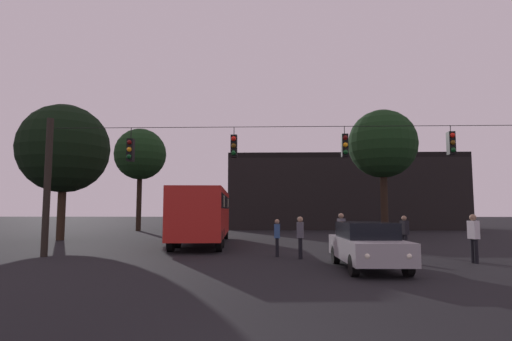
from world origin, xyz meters
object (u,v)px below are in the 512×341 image
(pedestrian_crossing_center, at_px, (404,232))
(tree_right_far, at_px, (383,144))
(pedestrian_near_bus, at_px, (300,235))
(pedestrian_crossing_right, at_px, (474,235))
(pedestrian_trailing, at_px, (341,230))
(tree_left_silhouette, at_px, (140,155))
(city_bus, at_px, (204,211))
(pedestrian_crossing_left, at_px, (277,236))
(car_near_right, at_px, (367,245))
(tree_behind_building, at_px, (64,149))

(pedestrian_crossing_center, distance_m, tree_right_far, 11.24)
(pedestrian_near_bus, height_order, tree_right_far, tree_right_far)
(pedestrian_crossing_right, bearing_deg, pedestrian_near_bus, 169.61)
(pedestrian_trailing, height_order, tree_left_silhouette, tree_left_silhouette)
(city_bus, xyz_separation_m, tree_left_silhouette, (-8.36, 14.45, 5.22))
(pedestrian_crossing_center, bearing_deg, tree_left_silhouette, 133.90)
(pedestrian_crossing_left, height_order, tree_right_far, tree_right_far)
(pedestrian_crossing_right, xyz_separation_m, pedestrian_trailing, (-4.19, 3.48, 0.00))
(car_near_right, distance_m, pedestrian_crossing_left, 4.55)
(pedestrian_crossing_center, xyz_separation_m, pedestrian_near_bus, (-4.85, -2.32, -0.00))
(car_near_right, distance_m, pedestrian_trailing, 5.10)
(pedestrian_near_bus, distance_m, pedestrian_trailing, 3.10)
(city_bus, xyz_separation_m, pedestrian_crossing_left, (4.04, -5.99, -1.00))
(pedestrian_crossing_center, distance_m, tree_left_silhouette, 26.91)
(city_bus, height_order, tree_behind_building, tree_behind_building)
(pedestrian_crossing_left, xyz_separation_m, pedestrian_near_bus, (0.91, -0.76, 0.08))
(tree_right_far, bearing_deg, car_near_right, -107.68)
(car_near_right, height_order, tree_behind_building, tree_behind_building)
(pedestrian_trailing, xyz_separation_m, tree_right_far, (4.63, 9.60, 5.45))
(car_near_right, distance_m, tree_behind_building, 21.22)
(city_bus, xyz_separation_m, pedestrian_trailing, (6.98, -4.40, -0.85))
(pedestrian_crossing_right, distance_m, pedestrian_near_bus, 6.33)
(pedestrian_crossing_left, height_order, pedestrian_near_bus, pedestrian_near_bus)
(car_near_right, xyz_separation_m, tree_left_silhouette, (-15.29, 23.95, 6.29))
(pedestrian_crossing_center, bearing_deg, city_bus, 155.71)
(tree_right_far, bearing_deg, pedestrian_crossing_right, -91.94)
(city_bus, relative_size, tree_left_silhouette, 1.17)
(pedestrian_crossing_left, distance_m, tree_behind_building, 16.98)
(pedestrian_crossing_center, height_order, tree_left_silhouette, tree_left_silhouette)
(pedestrian_crossing_left, distance_m, tree_left_silhouette, 24.71)
(pedestrian_near_bus, bearing_deg, car_near_right, -54.21)
(pedestrian_crossing_left, height_order, pedestrian_crossing_right, pedestrian_crossing_right)
(tree_left_silhouette, bearing_deg, car_near_right, -57.44)
(tree_left_silhouette, bearing_deg, city_bus, -59.94)
(pedestrian_trailing, bearing_deg, car_near_right, -90.56)
(car_near_right, height_order, pedestrian_crossing_right, pedestrian_crossing_right)
(pedestrian_crossing_right, xyz_separation_m, tree_right_far, (0.44, 13.09, 5.45))
(pedestrian_crossing_center, bearing_deg, pedestrian_near_bus, -154.43)
(pedestrian_crossing_center, bearing_deg, tree_right_far, 79.32)
(pedestrian_crossing_center, bearing_deg, car_near_right, -119.50)
(pedestrian_crossing_center, xyz_separation_m, pedestrian_trailing, (-2.82, 0.02, 0.07))
(city_bus, xyz_separation_m, tree_behind_building, (-9.63, 2.75, 4.02))
(tree_right_far, bearing_deg, tree_left_silhouette, 155.15)
(pedestrian_crossing_right, xyz_separation_m, tree_behind_building, (-20.80, 10.63, 4.88))
(car_near_right, height_order, tree_right_far, tree_right_far)
(pedestrian_crossing_left, distance_m, pedestrian_trailing, 3.34)
(city_bus, relative_size, pedestrian_crossing_center, 6.68)
(pedestrian_crossing_left, xyz_separation_m, tree_right_far, (7.57, 11.19, 5.60))
(car_near_right, relative_size, pedestrian_crossing_right, 2.47)
(city_bus, distance_m, pedestrian_trailing, 8.30)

